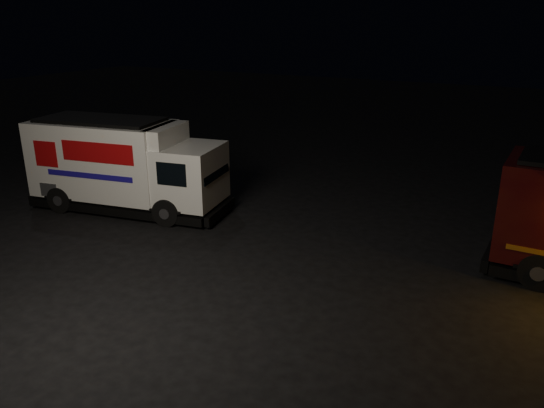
# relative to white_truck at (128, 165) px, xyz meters

# --- Properties ---
(ground) EXTENTS (80.00, 80.00, 0.00)m
(ground) POSITION_rel_white_truck_xyz_m (4.92, -2.44, -1.39)
(ground) COLOR black
(ground) RESTS_ON ground
(white_truck) EXTENTS (6.39, 3.09, 2.78)m
(white_truck) POSITION_rel_white_truck_xyz_m (0.00, 0.00, 0.00)
(white_truck) COLOR silver
(white_truck) RESTS_ON ground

